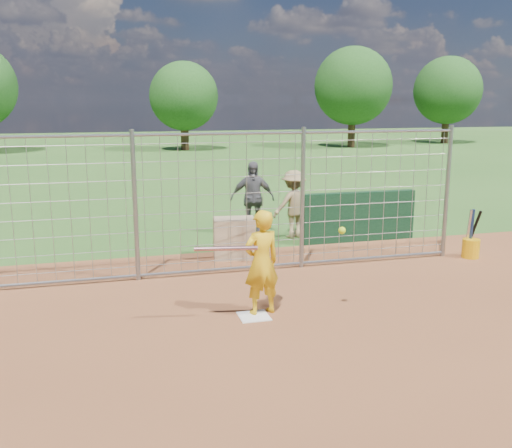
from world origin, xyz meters
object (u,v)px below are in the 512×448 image
object	(u,v)px
bystander_c	(293,204)
bystander_b	(252,198)
batter	(261,263)
bucket_with_bats	(471,246)
equipment_bin	(234,238)

from	to	relation	value
bystander_c	bystander_b	bearing A→B (deg)	-43.35
bystander_b	bystander_c	distance (m)	0.97
batter	bucket_with_bats	size ratio (longest dim) A/B	1.59
bystander_c	equipment_bin	bearing A→B (deg)	25.26
equipment_bin	bystander_b	bearing A→B (deg)	72.95
bystander_c	bucket_with_bats	world-z (taller)	bystander_c
bucket_with_bats	equipment_bin	bearing A→B (deg)	165.15
batter	bystander_b	distance (m)	5.01
batter	equipment_bin	bearing A→B (deg)	-109.34
bystander_c	equipment_bin	world-z (taller)	bystander_c
bystander_b	bucket_with_bats	size ratio (longest dim) A/B	1.76
bystander_c	bucket_with_bats	size ratio (longest dim) A/B	1.57
batter	equipment_bin	world-z (taller)	batter
batter	bystander_c	size ratio (longest dim) A/B	1.01
batter	bucket_with_bats	bearing A→B (deg)	-172.95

